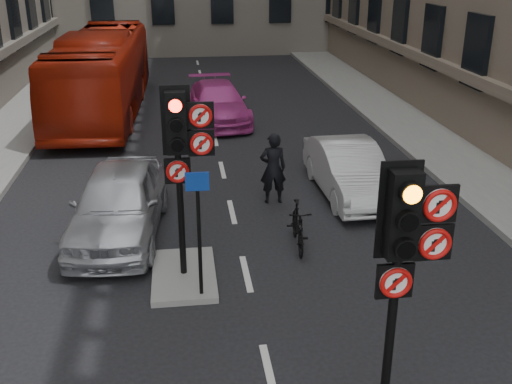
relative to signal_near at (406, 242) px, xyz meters
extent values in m
cube|color=gray|center=(5.71, 11.01, -2.50)|extent=(3.00, 50.00, 0.16)
cube|color=gray|center=(-2.69, 4.01, -2.52)|extent=(1.20, 2.00, 0.12)
cylinder|color=black|center=(-0.09, 0.01, -1.38)|extent=(0.12, 0.12, 2.40)
cube|color=black|center=(-0.09, 0.01, 0.37)|extent=(0.36, 0.28, 1.10)
cube|color=black|center=(-0.09, 0.14, 0.37)|extent=(0.52, 0.03, 1.25)
cylinder|color=orange|center=(-0.09, -0.24, 0.72)|extent=(0.22, 0.01, 0.22)
cylinder|color=black|center=(-0.09, -0.24, 0.37)|extent=(0.22, 0.01, 0.22)
cylinder|color=black|center=(-0.09, -0.24, 0.02)|extent=(0.22, 0.01, 0.22)
cube|color=black|center=(0.33, -0.01, 0.49)|extent=(0.47, 0.05, 0.47)
cylinder|color=white|center=(0.33, -0.05, 0.49)|extent=(0.41, 0.02, 0.41)
torus|color=#BF0C0A|center=(0.33, -0.07, 0.49)|extent=(0.41, 0.06, 0.41)
cube|color=#BF0C0A|center=(0.33, -0.07, 0.49)|extent=(0.25, 0.01, 0.25)
cube|color=black|center=(0.33, -0.01, -0.01)|extent=(0.47, 0.05, 0.47)
cylinder|color=white|center=(0.33, -0.05, -0.01)|extent=(0.41, 0.02, 0.41)
torus|color=#BF0C0A|center=(0.33, -0.07, -0.01)|extent=(0.41, 0.06, 0.41)
cube|color=#BF0C0A|center=(0.33, -0.07, -0.01)|extent=(0.25, 0.01, 0.25)
cube|color=black|center=(-0.11, -0.01, -0.51)|extent=(0.47, 0.05, 0.47)
cylinder|color=white|center=(-0.11, -0.05, -0.51)|extent=(0.41, 0.02, 0.41)
torus|color=#BF0C0A|center=(-0.11, -0.07, -0.51)|extent=(0.41, 0.06, 0.41)
cube|color=#BF0C0A|center=(-0.11, -0.07, -0.51)|extent=(0.25, 0.01, 0.25)
cylinder|color=black|center=(-2.69, 4.01, -1.26)|extent=(0.12, 0.12, 2.40)
cube|color=black|center=(-2.69, 4.01, 0.49)|extent=(0.36, 0.28, 1.10)
cube|color=black|center=(-2.69, 4.14, 0.49)|extent=(0.52, 0.03, 1.25)
cylinder|color=#FF1407|center=(-2.69, 3.76, 0.84)|extent=(0.22, 0.02, 0.22)
cylinder|color=black|center=(-2.69, 3.76, 0.49)|extent=(0.22, 0.02, 0.22)
cylinder|color=black|center=(-2.69, 3.76, 0.14)|extent=(0.22, 0.02, 0.22)
cube|color=black|center=(-2.27, 3.99, 0.61)|extent=(0.47, 0.05, 0.47)
cylinder|color=white|center=(-2.27, 3.95, 0.61)|extent=(0.41, 0.02, 0.41)
torus|color=#BF0C0A|center=(-2.27, 3.93, 0.61)|extent=(0.41, 0.06, 0.41)
cube|color=#BF0C0A|center=(-2.27, 3.93, 0.61)|extent=(0.25, 0.02, 0.25)
cube|color=black|center=(-2.27, 3.99, 0.11)|extent=(0.47, 0.05, 0.47)
cylinder|color=white|center=(-2.27, 3.95, 0.11)|extent=(0.41, 0.02, 0.41)
torus|color=#BF0C0A|center=(-2.27, 3.93, 0.11)|extent=(0.41, 0.06, 0.41)
cube|color=#BF0C0A|center=(-2.27, 3.93, 0.11)|extent=(0.25, 0.02, 0.25)
cube|color=black|center=(-2.71, 3.99, -0.39)|extent=(0.47, 0.05, 0.47)
cylinder|color=white|center=(-2.71, 3.95, -0.39)|extent=(0.41, 0.02, 0.41)
torus|color=#BF0C0A|center=(-2.71, 3.93, -0.39)|extent=(0.41, 0.06, 0.41)
cube|color=#BF0C0A|center=(-2.71, 3.93, -0.39)|extent=(0.25, 0.02, 0.25)
imported|color=#B7B9C0|center=(-4.02, 6.08, -1.81)|extent=(2.18, 4.65, 1.54)
imported|color=silver|center=(1.57, 7.73, -1.91)|extent=(1.55, 4.15, 1.35)
imported|color=#C33993|center=(-1.21, 15.37, -1.89)|extent=(2.29, 4.89, 1.38)
imported|color=maroon|center=(-5.45, 17.09, -1.03)|extent=(2.95, 11.19, 3.10)
imported|color=black|center=(-0.28, 5.01, -2.10)|extent=(0.56, 1.63, 0.96)
imported|color=black|center=(-0.42, 7.49, -1.69)|extent=(0.65, 0.43, 1.79)
cylinder|color=black|center=(-2.39, 3.21, -1.32)|extent=(0.07, 0.07, 2.28)
cube|color=navy|center=(-2.39, 3.15, -0.29)|extent=(0.40, 0.06, 0.32)
camera|label=1|loc=(-2.62, -6.12, 3.23)|focal=42.00mm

